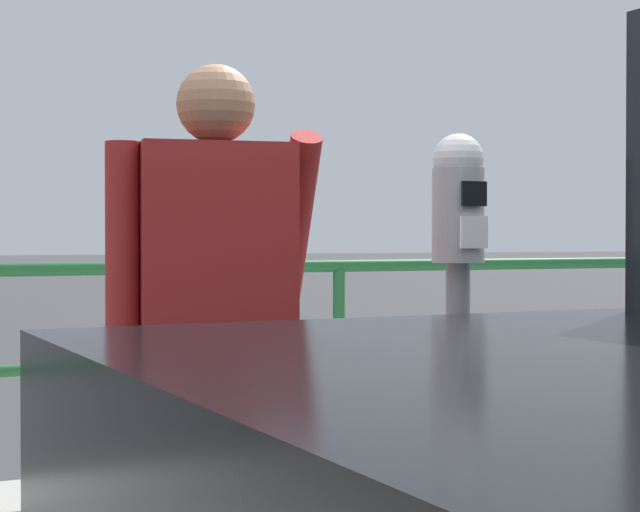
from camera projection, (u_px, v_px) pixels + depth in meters
parking_meter at (458, 285)px, 3.09m from camera, size 0.15×0.16×1.42m
pedestrian_at_meter at (216, 322)px, 2.92m from camera, size 0.63×0.41×1.59m
background_railing at (158, 325)px, 4.98m from camera, size 24.06×0.06×1.02m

